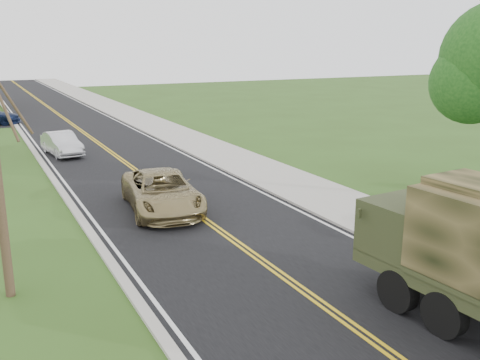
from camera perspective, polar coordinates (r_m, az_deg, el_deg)
road at (r=45.29m, az=-17.34°, el=5.59°), size 8.00×120.00×0.01m
curb_right at (r=46.14m, az=-12.25°, el=6.14°), size 0.30×120.00×0.12m
sidewalk_right at (r=46.62m, az=-10.16°, el=6.31°), size 3.20×120.00×0.10m
curb_left at (r=44.78m, az=-22.58°, el=5.10°), size 0.30×120.00×0.10m
bare_tree_a at (r=14.71m, az=-24.26°, el=-1.95°), size 1.93×2.26×6.08m
suv_champagne at (r=21.24m, az=-8.33°, el=-1.24°), size 3.25×5.84×1.55m
sedan_silver at (r=33.29m, az=-18.48°, el=3.70°), size 1.96×4.27×1.36m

